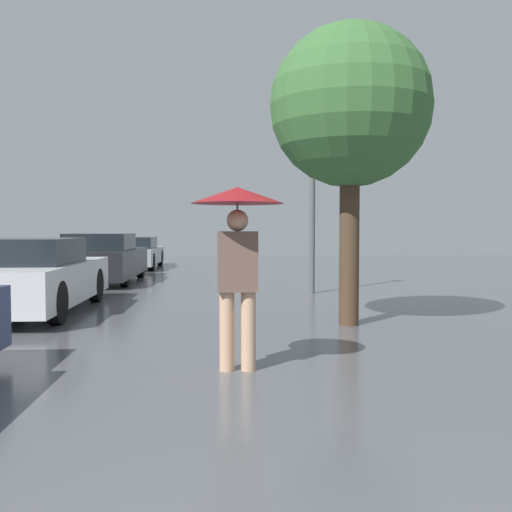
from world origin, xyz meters
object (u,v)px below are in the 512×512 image
pedestrian (237,232)px  parked_car_farthest (135,253)px  tree (350,108)px  street_lamp (313,165)px  parked_car_third (102,259)px  parked_car_second (33,277)px

pedestrian → parked_car_farthest: bearing=101.8°
tree → street_lamp: street_lamp is taller
parked_car_farthest → parked_car_third: bearing=-91.0°
pedestrian → parked_car_second: size_ratio=0.42×
pedestrian → parked_car_second: bearing=128.2°
parked_car_third → parked_car_farthest: bearing=89.0°
parked_car_third → tree: bearing=-55.3°
parked_car_second → parked_car_third: 5.64m
street_lamp → parked_car_farthest: bearing=120.7°
pedestrian → street_lamp: bearing=74.6°
parked_car_third → parked_car_farthest: 5.51m
tree → parked_car_farthest: bearing=111.2°
parked_car_second → parked_car_third: (0.04, 5.64, 0.01)m
pedestrian → tree: bearing=56.4°
parked_car_farthest → street_lamp: bearing=-59.3°
parked_car_third → street_lamp: bearing=-30.8°
parked_car_farthest → tree: bearing=-68.8°
parked_car_third → pedestrian: bearing=-71.5°
parked_car_second → parked_car_farthest: parked_car_second is taller
parked_car_farthest → street_lamp: 10.26m
pedestrian → parked_car_third: (-3.32, 9.90, -0.78)m
parked_car_second → street_lamp: (5.24, 2.54, 2.22)m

